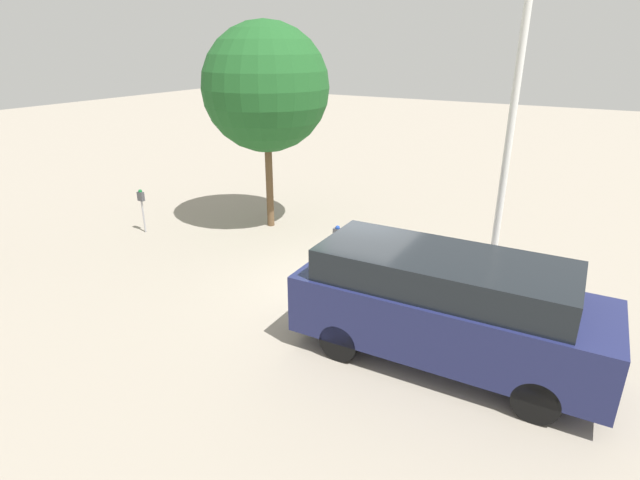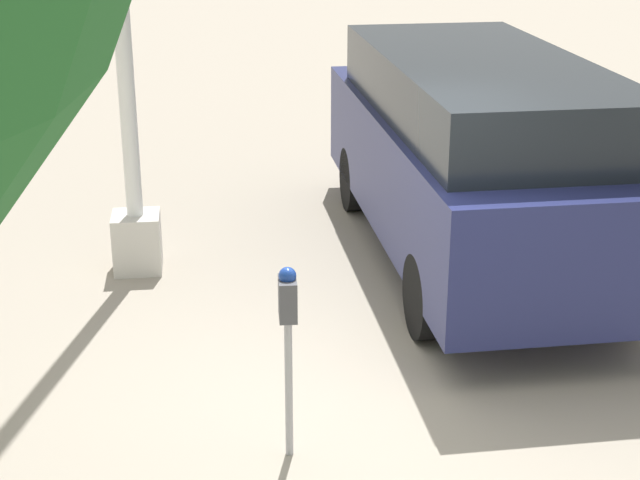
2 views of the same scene
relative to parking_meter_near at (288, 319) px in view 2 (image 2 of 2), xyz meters
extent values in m
plane|color=gray|center=(0.72, -0.58, -0.96)|extent=(80.00, 80.00, 0.00)
cylinder|color=#9E9EA3|center=(0.00, 0.00, -0.48)|extent=(0.05, 0.05, 0.97)
cube|color=#47474C|center=(0.00, 0.00, 0.14)|extent=(0.20, 0.12, 0.26)
sphere|color=navy|center=(0.00, 0.00, 0.29)|extent=(0.11, 0.11, 0.11)
cube|color=beige|center=(3.30, 1.12, -0.69)|extent=(0.44, 0.44, 0.55)
cube|color=navy|center=(3.20, -2.04, -0.08)|extent=(5.23, 2.00, 1.07)
cube|color=black|center=(3.07, -2.04, 0.74)|extent=(4.19, 1.83, 0.57)
cube|color=orange|center=(5.73, -1.37, -0.46)|extent=(0.08, 0.12, 0.20)
cylinder|color=black|center=(4.79, -1.17, -0.61)|extent=(0.70, 0.24, 0.70)
cylinder|color=black|center=(4.82, -2.83, -0.61)|extent=(0.70, 0.24, 0.70)
cylinder|color=black|center=(1.57, -1.25, -0.61)|extent=(0.70, 0.24, 0.70)
cylinder|color=black|center=(1.61, -2.90, -0.61)|extent=(0.70, 0.24, 0.70)
camera|label=1|loc=(5.04, -9.54, 4.26)|focal=28.00mm
camera|label=2|loc=(-5.43, 0.47, 2.58)|focal=55.00mm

